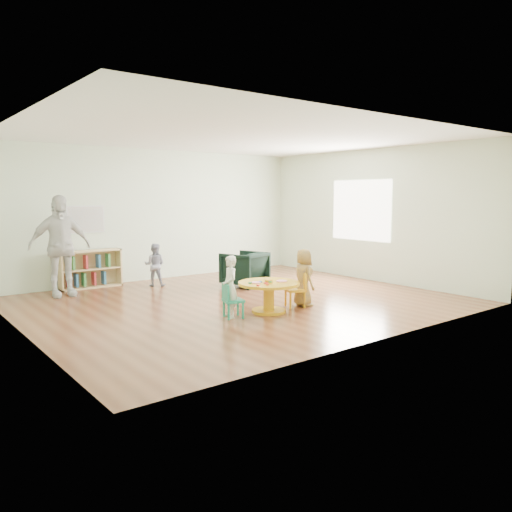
% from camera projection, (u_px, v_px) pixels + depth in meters
% --- Properties ---
extents(room, '(7.10, 7.00, 2.80)m').
position_uv_depth(room, '(240.00, 191.00, 8.45)').
color(room, brown).
rests_on(room, ground).
extents(activity_table, '(0.96, 0.96, 0.52)m').
position_uv_depth(activity_table, '(269.00, 291.00, 7.79)').
color(activity_table, gold).
rests_on(activity_table, ground).
extents(kid_chair_left, '(0.35, 0.35, 0.52)m').
position_uv_depth(kid_chair_left, '(231.00, 300.00, 7.43)').
color(kid_chair_left, '#1B9774').
rests_on(kid_chair_left, ground).
extents(kid_chair_right, '(0.40, 0.40, 0.57)m').
position_uv_depth(kid_chair_right, '(298.00, 288.00, 8.18)').
color(kid_chair_right, gold).
rests_on(kid_chair_right, ground).
extents(bookshelf, '(1.20, 0.30, 0.75)m').
position_uv_depth(bookshelf, '(89.00, 269.00, 9.88)').
color(bookshelf, tan).
rests_on(bookshelf, ground).
extents(alphabet_poster, '(0.74, 0.01, 0.54)m').
position_uv_depth(alphabet_poster, '(86.00, 219.00, 9.87)').
color(alphabet_poster, silver).
rests_on(alphabet_poster, ground).
extents(armchair, '(0.95, 0.96, 0.70)m').
position_uv_depth(armchair, '(245.00, 269.00, 10.03)').
color(armchair, black).
rests_on(armchair, ground).
extents(child_left, '(0.31, 0.39, 0.94)m').
position_uv_depth(child_left, '(230.00, 287.00, 7.44)').
color(child_left, white).
rests_on(child_left, ground).
extents(child_right, '(0.40, 0.52, 0.95)m').
position_uv_depth(child_right, '(304.00, 278.00, 8.22)').
color(child_right, gold).
rests_on(child_right, ground).
extents(toddler, '(0.53, 0.51, 0.86)m').
position_uv_depth(toddler, '(155.00, 265.00, 10.04)').
color(toddler, '#1C2247').
rests_on(toddler, ground).
extents(adult_caretaker, '(1.09, 0.48, 1.83)m').
position_uv_depth(adult_caretaker, '(60.00, 246.00, 8.96)').
color(adult_caretaker, silver).
rests_on(adult_caretaker, ground).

